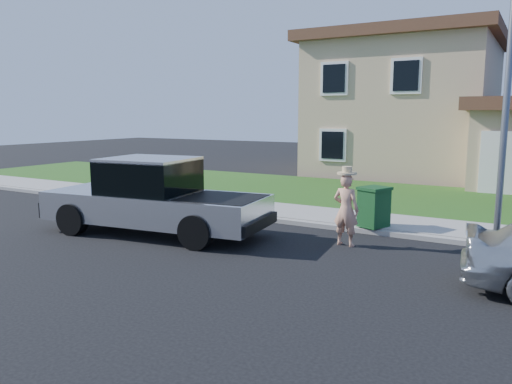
# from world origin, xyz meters

# --- Properties ---
(ground) EXTENTS (80.00, 80.00, 0.00)m
(ground) POSITION_xyz_m (0.00, 0.00, 0.00)
(ground) COLOR black
(ground) RESTS_ON ground
(curb) EXTENTS (40.00, 0.20, 0.12)m
(curb) POSITION_xyz_m (1.00, 2.90, 0.06)
(curb) COLOR gray
(curb) RESTS_ON ground
(sidewalk) EXTENTS (40.00, 2.00, 0.15)m
(sidewalk) POSITION_xyz_m (1.00, 4.00, 0.07)
(sidewalk) COLOR gray
(sidewalk) RESTS_ON ground
(lawn) EXTENTS (40.00, 7.00, 0.10)m
(lawn) POSITION_xyz_m (1.00, 8.50, 0.05)
(lawn) COLOR #123E11
(lawn) RESTS_ON ground
(house) EXTENTS (14.00, 11.30, 6.85)m
(house) POSITION_xyz_m (1.31, 16.38, 3.17)
(house) COLOR tan
(house) RESTS_ON ground
(pickup_truck) EXTENTS (6.06, 2.68, 1.93)m
(pickup_truck) POSITION_xyz_m (-2.18, 0.18, 0.90)
(pickup_truck) COLOR black
(pickup_truck) RESTS_ON ground
(woman) EXTENTS (0.64, 0.45, 1.84)m
(woman) POSITION_xyz_m (2.42, 1.48, 0.87)
(woman) COLOR tan
(woman) RESTS_ON ground
(trash_bin) EXTENTS (0.85, 0.90, 1.03)m
(trash_bin) POSITION_xyz_m (2.59, 3.10, 0.67)
(trash_bin) COLOR #103D1A
(trash_bin) RESTS_ON sidewalk
(street_lamp) EXTENTS (0.36, 0.73, 5.60)m
(street_lamp) POSITION_xyz_m (5.51, 1.94, 3.20)
(street_lamp) COLOR slate
(street_lamp) RESTS_ON ground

